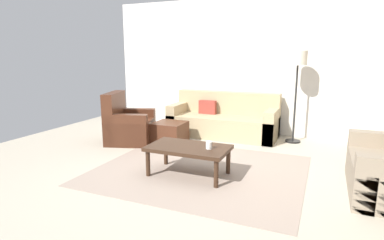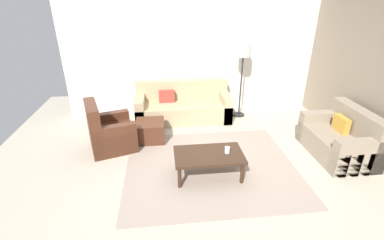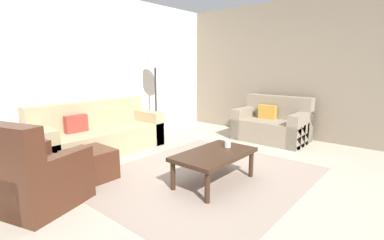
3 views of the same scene
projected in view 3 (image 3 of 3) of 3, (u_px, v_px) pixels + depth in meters
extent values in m
plane|color=#B2A893|center=(204.00, 176.00, 3.83)|extent=(8.00, 8.00, 0.00)
cube|color=silver|center=(94.00, 71.00, 5.22)|extent=(6.00, 0.12, 2.80)
cube|color=gray|center=(293.00, 70.00, 5.81)|extent=(0.12, 5.20, 2.80)
cube|color=gray|center=(204.00, 176.00, 3.83)|extent=(2.89, 2.49, 0.01)
cube|color=tan|center=(101.00, 141.00, 4.84)|extent=(2.17, 0.88, 0.42)
cube|color=tan|center=(90.00, 125.00, 5.00)|extent=(2.17, 0.24, 0.88)
cube|color=tan|center=(41.00, 148.00, 4.08)|extent=(0.20, 0.88, 0.62)
cube|color=tan|center=(145.00, 126.00, 5.56)|extent=(0.20, 0.88, 0.62)
cube|color=#99382D|center=(76.00, 124.00, 4.56)|extent=(0.36, 0.12, 0.28)
cube|color=gray|center=(271.00, 130.00, 5.64)|extent=(0.87, 1.36, 0.42)
cube|color=gray|center=(278.00, 117.00, 5.84)|extent=(0.24, 1.36, 0.88)
cube|color=gray|center=(246.00, 122.00, 5.99)|extent=(0.87, 0.20, 0.62)
cube|color=gray|center=(300.00, 130.00, 5.26)|extent=(0.87, 0.20, 0.62)
cube|color=gold|center=(267.00, 112.00, 5.74)|extent=(0.12, 0.36, 0.28)
cube|color=#4C2819|center=(40.00, 185.00, 3.02)|extent=(1.00, 1.00, 0.44)
cube|color=#4C2819|center=(9.00, 173.00, 2.70)|extent=(0.43, 0.82, 0.95)
cube|color=#4C2819|center=(61.00, 183.00, 2.88)|extent=(0.81, 0.39, 0.60)
cube|color=#4C2819|center=(18.00, 174.00, 3.12)|extent=(0.81, 0.39, 0.60)
cube|color=#4C2819|center=(90.00, 165.00, 3.70)|extent=(0.56, 0.56, 0.40)
cylinder|color=#382316|center=(207.00, 188.00, 3.06)|extent=(0.06, 0.06, 0.36)
cylinder|color=#382316|center=(251.00, 164.00, 3.79)|extent=(0.06, 0.06, 0.36)
cylinder|color=#382316|center=(173.00, 176.00, 3.39)|extent=(0.06, 0.06, 0.36)
cylinder|color=#382316|center=(219.00, 156.00, 4.12)|extent=(0.06, 0.06, 0.36)
cube|color=#382316|center=(214.00, 154.00, 3.55)|extent=(1.10, 0.64, 0.05)
cylinder|color=white|center=(228.00, 144.00, 3.76)|extent=(0.08, 0.08, 0.10)
cylinder|color=black|center=(157.00, 136.00, 5.97)|extent=(0.28, 0.28, 0.03)
cylinder|color=#262626|center=(156.00, 103.00, 5.83)|extent=(0.04, 0.04, 1.45)
cylinder|color=beige|center=(155.00, 61.00, 5.67)|extent=(0.32, 0.32, 0.26)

